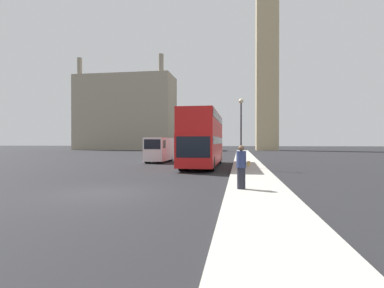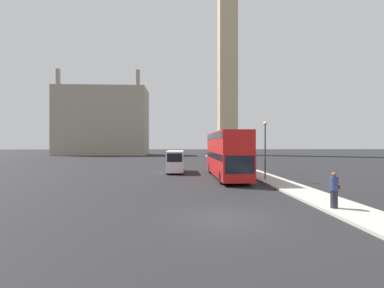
% 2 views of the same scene
% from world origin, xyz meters
% --- Properties ---
extents(ground_plane, '(300.00, 300.00, 0.00)m').
position_xyz_m(ground_plane, '(0.00, 0.00, 0.00)').
color(ground_plane, black).
extents(sidewalk_strip, '(2.56, 120.00, 0.15)m').
position_xyz_m(sidewalk_strip, '(6.28, 0.00, 0.07)').
color(sidewalk_strip, '#ADA89E').
rests_on(sidewalk_strip, ground_plane).
extents(clock_tower, '(5.83, 6.00, 74.34)m').
position_xyz_m(clock_tower, '(12.52, 66.96, 38.09)').
color(clock_tower, tan).
rests_on(clock_tower, ground_plane).
extents(building_block_distant, '(26.55, 11.04, 24.77)m').
position_xyz_m(building_block_distant, '(-25.62, 68.04, 10.18)').
color(building_block_distant, '#9E937F').
rests_on(building_block_distant, ground_plane).
extents(red_double_decker_bus, '(2.61, 11.50, 4.48)m').
position_xyz_m(red_double_decker_bus, '(2.53, 13.73, 2.49)').
color(red_double_decker_bus, red).
rests_on(red_double_decker_bus, ground_plane).
extents(white_van, '(1.93, 5.32, 2.53)m').
position_xyz_m(white_van, '(-2.64, 18.57, 1.36)').
color(white_van, white).
rests_on(white_van, ground_plane).
extents(pedestrian, '(0.56, 0.40, 1.79)m').
position_xyz_m(pedestrian, '(5.62, 0.96, 1.04)').
color(pedestrian, '#23232D').
rests_on(pedestrian, sidewalk_strip).
extents(street_lamp, '(0.36, 0.36, 5.23)m').
position_xyz_m(street_lamp, '(5.67, 11.49, 3.63)').
color(street_lamp, '#38383D').
rests_on(street_lamp, sidewalk_strip).
extents(parked_sedan, '(1.88, 4.60, 1.55)m').
position_xyz_m(parked_sedan, '(-3.14, 41.41, 0.70)').
color(parked_sedan, maroon).
rests_on(parked_sedan, ground_plane).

